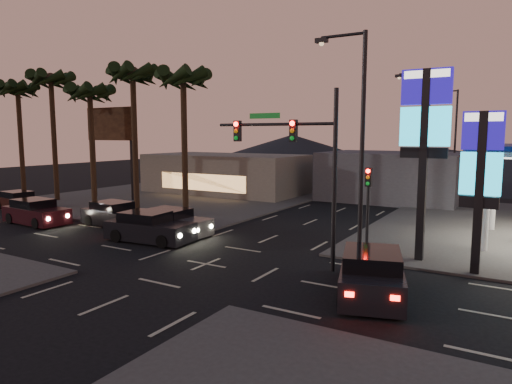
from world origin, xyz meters
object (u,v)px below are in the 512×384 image
Objects in this scene: car_lane_b_rear at (19,201)px; pylon_sign_short at (481,168)px; traffic_signal_mast at (298,153)px; pylon_sign_tall at (425,127)px; car_lane_a_front at (149,228)px; car_lane_a_rear at (33,213)px; suv_station at (372,274)px; car_lane_b_front at (172,223)px; car_lane_a_mid at (36,212)px; car_lane_b_mid at (115,215)px.

pylon_sign_short is at bearing -0.52° from car_lane_b_rear.
car_lane_b_rear is at bearing 173.84° from traffic_signal_mast.
car_lane_a_front is (-14.08, -3.42, -5.61)m from pylon_sign_tall.
car_lane_a_rear is 0.75× the size of suv_station.
car_lane_a_mid is at bearing -168.46° from car_lane_b_front.
traffic_signal_mast is 1.89× the size of car_lane_a_rear.
traffic_signal_mast is at bearing -160.87° from pylon_sign_short.
car_lane_b_rear is (-5.89, 2.66, 0.06)m from car_lane_a_rear.
car_lane_a_rear is at bearing 162.75° from car_lane_a_mid.
car_lane_b_mid is at bearing -175.94° from pylon_sign_tall.
car_lane_a_rear is 11.02m from car_lane_b_front.
suv_station is (13.42, -4.14, 0.08)m from car_lane_b_front.
car_lane_a_front is at bearing -22.28° from car_lane_b_mid.
car_lane_a_front reaches higher than car_lane_b_front.
traffic_signal_mast reaches higher than car_lane_a_rear.
car_lane_a_mid is at bearing -157.40° from car_lane_b_mid.
pylon_sign_tall reaches higher than car_lane_a_front.
car_lane_b_rear is at bearing 170.78° from car_lane_a_front.
car_lane_b_front is 5.03m from car_lane_b_mid.
car_lane_a_rear is (-27.43, -2.36, -4.02)m from pylon_sign_short.
car_lane_a_rear is (-20.18, 0.15, -4.59)m from traffic_signal_mast.
pylon_sign_tall is at bearing 4.06° from car_lane_b_mid.
car_lane_a_mid is at bearing -23.70° from car_lane_b_rear.
car_lane_a_mid is 0.62m from car_lane_a_rear.
car_lane_b_front is (0.00, 1.98, -0.04)m from car_lane_a_front.
car_lane_b_front is 16.76m from car_lane_b_rear.
pylon_sign_short is at bearing 55.49° from suv_station.
pylon_sign_tall reaches higher than car_lane_b_mid.
pylon_sign_short is 1.65× the size of car_lane_a_rear.
car_lane_b_rear is 30.56m from suv_station.
car_lane_b_mid is (-19.11, -1.36, -5.64)m from pylon_sign_tall.
car_lane_a_mid is (-10.27, -0.12, -0.00)m from car_lane_a_front.
car_lane_b_mid is 11.73m from car_lane_b_rear.
car_lane_b_mid reaches higher than car_lane_b_rear.
pylon_sign_tall is at bearing 1.30° from car_lane_b_rear.
car_lane_a_front is at bearing -0.30° from car_lane_a_rear.
car_lane_b_front reaches higher than car_lane_b_rear.
car_lane_a_rear is at bearing -161.00° from car_lane_b_mid.
car_lane_b_rear is at bearing 177.46° from car_lane_b_front.
pylon_sign_short is at bearing 4.92° from car_lane_a_rear.
car_lane_a_mid is 1.11× the size of car_lane_b_rear.
pylon_sign_short is 21.96m from car_lane_b_mid.
traffic_signal_mast is at bearing -0.43° from car_lane_a_rear.
car_lane_b_mid reaches higher than car_lane_a_rear.
pylon_sign_short reaches higher than car_lane_a_rear.
pylon_sign_short is at bearing -21.80° from pylon_sign_tall.
suv_station is at bearing -9.20° from car_lane_b_rear.
pylon_sign_tall is 1.12× the size of traffic_signal_mast.
pylon_sign_tall is at bearing 7.68° from car_lane_a_rear.
car_lane_a_rear is 24.38m from suv_station.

